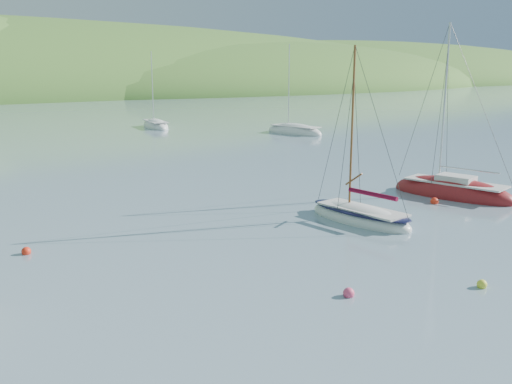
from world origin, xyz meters
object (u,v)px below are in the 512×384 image
sloop_red (452,193)px  distant_sloop_b (156,126)px  daysailer_white (360,217)px  distant_sloop_d (294,132)px

sloop_red → distant_sloop_b: size_ratio=1.07×
daysailer_white → distant_sloop_b: bearing=71.8°
daysailer_white → distant_sloop_d: 39.44m
daysailer_white → sloop_red: size_ratio=0.85×
distant_sloop_b → distant_sloop_d: (11.25, -15.46, 0.01)m
daysailer_white → distant_sloop_b: distant_sloop_b is taller
sloop_red → distant_sloop_b: bearing=74.8°
sloop_red → distant_sloop_b: sloop_red is taller
sloop_red → daysailer_white: bearing=172.6°
daysailer_white → sloop_red: 8.98m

